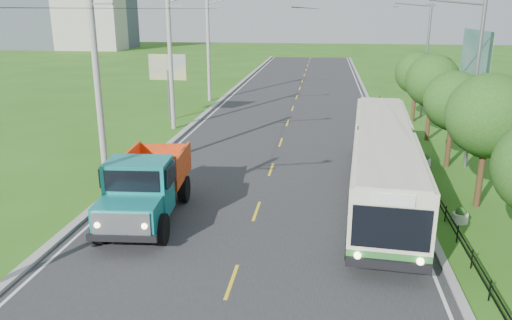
% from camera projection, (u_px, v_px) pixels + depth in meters
% --- Properties ---
extents(ground, '(240.00, 240.00, 0.00)m').
position_uv_depth(ground, '(232.00, 282.00, 16.32)').
color(ground, '#2E5D16').
rests_on(ground, ground).
extents(road, '(14.00, 120.00, 0.02)m').
position_uv_depth(road, '(283.00, 135.00, 35.28)').
color(road, '#28282B').
rests_on(road, ground).
extents(curb_left, '(0.40, 120.00, 0.15)m').
position_uv_depth(curb_left, '(184.00, 131.00, 36.20)').
color(curb_left, '#9E9E99').
rests_on(curb_left, ground).
extents(curb_right, '(0.30, 120.00, 0.10)m').
position_uv_depth(curb_right, '(387.00, 138.00, 34.33)').
color(curb_right, '#9E9E99').
rests_on(curb_right, ground).
extents(edge_line_left, '(0.12, 120.00, 0.00)m').
position_uv_depth(edge_line_left, '(192.00, 132.00, 36.14)').
color(edge_line_left, silver).
rests_on(edge_line_left, road).
extents(edge_line_right, '(0.12, 120.00, 0.00)m').
position_uv_depth(edge_line_right, '(379.00, 138.00, 34.41)').
color(edge_line_right, silver).
rests_on(edge_line_right, road).
extents(centre_dash, '(0.12, 2.20, 0.00)m').
position_uv_depth(centre_dash, '(232.00, 281.00, 16.31)').
color(centre_dash, yellow).
rests_on(centre_dash, road).
extents(railing_right, '(0.04, 40.00, 0.60)m').
position_uv_depth(railing_right, '(414.00, 160.00, 28.46)').
color(railing_right, black).
rests_on(railing_right, ground).
extents(pole_near, '(3.51, 0.32, 10.00)m').
position_uv_depth(pole_near, '(98.00, 83.00, 24.45)').
color(pole_near, gray).
rests_on(pole_near, ground).
extents(pole_mid, '(3.51, 0.32, 10.00)m').
position_uv_depth(pole_mid, '(171.00, 59.00, 35.83)').
color(pole_mid, gray).
rests_on(pole_mid, ground).
extents(pole_far, '(3.51, 0.32, 10.00)m').
position_uv_depth(pole_far, '(209.00, 47.00, 47.20)').
color(pole_far, gray).
rests_on(pole_far, ground).
extents(tree_third, '(3.60, 3.62, 6.00)m').
position_uv_depth(tree_third, '(488.00, 119.00, 21.59)').
color(tree_third, '#382314').
rests_on(tree_third, ground).
extents(tree_fourth, '(3.24, 3.31, 5.40)m').
position_uv_depth(tree_fourth, '(454.00, 104.00, 27.40)').
color(tree_fourth, '#382314').
rests_on(tree_fourth, ground).
extents(tree_fifth, '(3.48, 3.52, 5.80)m').
position_uv_depth(tree_fifth, '(433.00, 83.00, 33.01)').
color(tree_fifth, '#382314').
rests_on(tree_fifth, ground).
extents(tree_back, '(3.30, 3.36, 5.50)m').
position_uv_depth(tree_back, '(417.00, 75.00, 38.76)').
color(tree_back, '#382314').
rests_on(tree_back, ground).
extents(streetlight_mid, '(3.02, 0.20, 9.07)m').
position_uv_depth(streetlight_mid, '(473.00, 80.00, 26.78)').
color(streetlight_mid, slate).
rests_on(streetlight_mid, ground).
extents(streetlight_far, '(3.02, 0.20, 9.07)m').
position_uv_depth(streetlight_far, '(425.00, 57.00, 40.05)').
color(streetlight_far, slate).
rests_on(streetlight_far, ground).
extents(planter_near, '(0.64, 0.64, 0.67)m').
position_uv_depth(planter_near, '(460.00, 216.00, 20.80)').
color(planter_near, silver).
rests_on(planter_near, ground).
extents(planter_mid, '(0.64, 0.64, 0.67)m').
position_uv_depth(planter_mid, '(425.00, 161.00, 28.39)').
color(planter_mid, silver).
rests_on(planter_mid, ground).
extents(planter_far, '(0.64, 0.64, 0.67)m').
position_uv_depth(planter_far, '(404.00, 129.00, 35.97)').
color(planter_far, silver).
rests_on(planter_far, ground).
extents(billboard_left, '(3.00, 0.20, 5.20)m').
position_uv_depth(billboard_left, '(168.00, 71.00, 39.19)').
color(billboard_left, slate).
rests_on(billboard_left, ground).
extents(billboard_right, '(0.24, 6.00, 7.30)m').
position_uv_depth(billboard_right, '(475.00, 61.00, 32.13)').
color(billboard_right, slate).
rests_on(billboard_right, ground).
extents(bus, '(3.89, 16.86, 3.23)m').
position_uv_depth(bus, '(383.00, 157.00, 23.35)').
color(bus, '#2D722F').
rests_on(bus, ground).
extents(dump_truck, '(3.17, 7.05, 2.88)m').
position_uv_depth(dump_truck, '(146.00, 182.00, 20.80)').
color(dump_truck, '#147979').
rests_on(dump_truck, ground).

